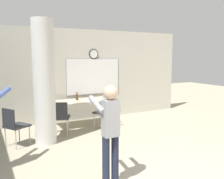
{
  "coord_description": "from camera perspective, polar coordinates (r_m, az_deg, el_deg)",
  "views": [
    {
      "loc": [
        -2.33,
        -2.24,
        1.97
      ],
      "look_at": [
        0.07,
        2.32,
        1.29
      ],
      "focal_mm": 40.0,
      "sensor_mm": 36.0,
      "label": 1
    }
  ],
  "objects": [
    {
      "name": "support_pillar",
      "position": [
        5.77,
        -15.26,
        1.57
      ],
      "size": [
        0.48,
        0.48,
        2.8
      ],
      "color": "silver",
      "rests_on": "ground_plane"
    },
    {
      "name": "person_playing_front",
      "position": [
        3.81,
        -0.53,
        -8.63
      ],
      "size": [
        0.34,
        0.62,
        1.55
      ],
      "color": "#1E2338",
      "rests_on": "ground_plane"
    },
    {
      "name": "chair_near_pillar",
      "position": [
        5.9,
        -21.46,
        -7.35
      ],
      "size": [
        0.6,
        0.6,
        0.87
      ],
      "color": "#2D2D33",
      "rests_on": "ground_plane"
    },
    {
      "name": "bottle_on_table",
      "position": [
        7.22,
        -8.03,
        -1.72
      ],
      "size": [
        0.07,
        0.07,
        0.24
      ],
      "color": "#4C3319",
      "rests_on": "folding_table"
    },
    {
      "name": "chair_table_left",
      "position": [
        6.38,
        -11.76,
        -5.87
      ],
      "size": [
        0.58,
        0.58,
        0.87
      ],
      "color": "#2D2D33",
      "rests_on": "ground_plane"
    },
    {
      "name": "chair_table_right",
      "position": [
        6.84,
        -1.53,
        -4.82
      ],
      "size": [
        0.6,
        0.6,
        0.87
      ],
      "color": "#2D2D33",
      "rests_on": "ground_plane"
    },
    {
      "name": "folding_table",
      "position": [
        7.17,
        -7.58,
        -2.86
      ],
      "size": [
        1.82,
        0.79,
        0.73
      ],
      "color": "beige",
      "rests_on": "ground_plane"
    },
    {
      "name": "wall_back",
      "position": [
        7.69,
        -9.86,
        3.15
      ],
      "size": [
        8.0,
        0.15,
        2.8
      ],
      "color": "beige",
      "rests_on": "ground_plane"
    }
  ]
}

